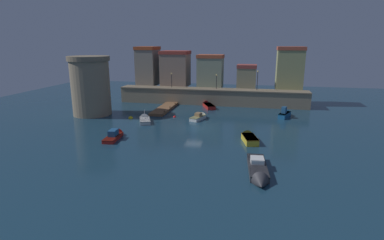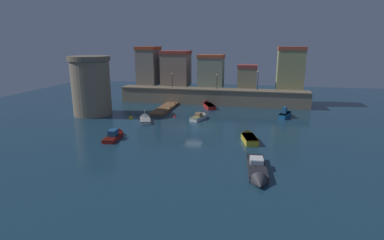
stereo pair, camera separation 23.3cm
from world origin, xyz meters
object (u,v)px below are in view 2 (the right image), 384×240
at_px(quay_lamp_1, 217,79).
at_px(moored_boat_2, 115,135).
at_px(moored_boat_3, 208,105).
at_px(moored_boat_0, 200,117).
at_px(mooring_buoy_1, 131,118).
at_px(quay_lamp_2, 258,77).
at_px(mooring_buoy_0, 175,117).
at_px(quay_lamp_0, 172,78).
at_px(moored_boat_5, 145,119).
at_px(fortress_tower, 91,85).
at_px(moored_boat_1, 257,171).
at_px(moored_boat_4, 248,138).
at_px(moored_boat_6, 286,114).

relative_size(quay_lamp_1, moored_boat_2, 0.56).
xyz_separation_m(moored_boat_2, moored_boat_3, (9.04, 22.01, 0.01)).
distance_m(moored_boat_0, moored_boat_2, 15.44).
bearing_deg(moored_boat_0, mooring_buoy_1, 118.48).
distance_m(quay_lamp_1, quay_lamp_2, 8.06).
distance_m(moored_boat_0, mooring_buoy_0, 4.45).
height_order(quay_lamp_0, moored_boat_5, quay_lamp_0).
xyz_separation_m(fortress_tower, moored_boat_0, (19.12, 0.75, -4.76)).
distance_m(quay_lamp_1, mooring_buoy_1, 19.94).
height_order(moored_boat_1, moored_boat_4, moored_boat_1).
bearing_deg(moored_boat_1, moored_boat_6, 164.87).
relative_size(moored_boat_4, moored_boat_6, 1.01).
height_order(quay_lamp_1, moored_boat_3, quay_lamp_1).
distance_m(quay_lamp_0, moored_boat_0, 15.81).
relative_size(quay_lamp_2, mooring_buoy_1, 4.93).
bearing_deg(moored_boat_2, moored_boat_5, -10.88).
bearing_deg(moored_boat_4, mooring_buoy_1, 53.49).
xyz_separation_m(moored_boat_1, moored_boat_2, (-18.79, 8.15, -0.02)).
xyz_separation_m(moored_boat_0, moored_boat_6, (14.04, 4.39, 0.17)).
bearing_deg(moored_boat_5, moored_boat_6, -93.81).
xyz_separation_m(moored_boat_3, moored_boat_4, (8.51, -19.74, 0.05)).
xyz_separation_m(moored_boat_2, moored_boat_6, (23.27, 16.77, 0.17)).
relative_size(quay_lamp_1, moored_boat_1, 0.40).
relative_size(fortress_tower, quay_lamp_0, 3.37).
bearing_deg(mooring_buoy_0, moored_boat_4, -39.14).
bearing_deg(moored_boat_1, moored_boat_3, -167.03).
xyz_separation_m(fortress_tower, mooring_buoy_1, (7.72, -1.40, -5.13)).
bearing_deg(fortress_tower, moored_boat_3, 28.76).
distance_m(fortress_tower, moored_boat_1, 35.16).
xyz_separation_m(quay_lamp_0, quay_lamp_1, (9.37, 0.00, -0.04)).
bearing_deg(moored_boat_1, quay_lamp_1, -170.49).
bearing_deg(moored_boat_5, quay_lamp_1, -53.69).
distance_m(mooring_buoy_0, mooring_buoy_1, 7.38).
distance_m(quay_lamp_2, moored_boat_5, 24.27).
distance_m(fortress_tower, moored_boat_5, 12.01).
height_order(moored_boat_1, moored_boat_5, moored_boat_5).
height_order(fortress_tower, quay_lamp_1, fortress_tower).
xyz_separation_m(moored_boat_3, moored_boat_6, (14.23, -5.25, 0.17)).
height_order(moored_boat_0, mooring_buoy_1, moored_boat_0).
height_order(quay_lamp_0, moored_boat_4, quay_lamp_0).
bearing_deg(moored_boat_5, moored_boat_0, -91.12).
relative_size(moored_boat_2, mooring_buoy_0, 10.40).
bearing_deg(moored_boat_5, moored_boat_1, -156.49).
relative_size(quay_lamp_1, moored_boat_5, 0.61).
bearing_deg(mooring_buoy_1, moored_boat_5, -22.35).
relative_size(quay_lamp_1, quay_lamp_2, 0.78).
bearing_deg(moored_boat_4, moored_boat_2, 82.83).
bearing_deg(quay_lamp_2, moored_boat_3, -162.74).
bearing_deg(quay_lamp_1, mooring_buoy_0, -114.09).
height_order(quay_lamp_2, mooring_buoy_1, quay_lamp_2).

